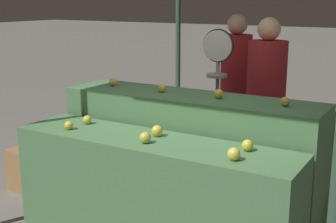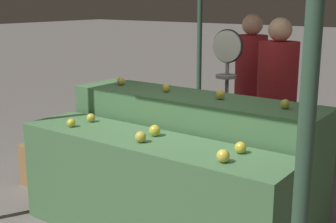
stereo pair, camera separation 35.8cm
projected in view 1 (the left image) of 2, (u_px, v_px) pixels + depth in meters
The scene contains 16 objects.
display_counter_front at pixel (152, 192), 3.59m from camera, with size 2.26×0.55×0.84m, color #4C7A4C.
display_counter_back at pixel (189, 156), 4.06m from camera, with size 2.26×0.55×1.07m, color #4C7A4C.
apple_front_0 at pixel (69, 125), 3.75m from camera, with size 0.07×0.07×0.07m, color gold.
apple_front_1 at pixel (145, 138), 3.39m from camera, with size 0.08×0.08×0.08m, color gold.
apple_front_2 at pixel (234, 154), 3.03m from camera, with size 0.09×0.09×0.09m, color yellow.
apple_front_3 at pixel (87, 120), 3.92m from camera, with size 0.07×0.07×0.07m, color gold.
apple_front_4 at pixel (157, 131), 3.56m from camera, with size 0.09×0.09×0.09m, color gold.
apple_front_5 at pixel (248, 145), 3.22m from camera, with size 0.08×0.08×0.08m, color gold.
apple_back_0 at pixel (113, 82), 4.34m from camera, with size 0.07×0.07×0.07m, color gold.
apple_back_1 at pixel (162, 88), 4.05m from camera, with size 0.07×0.07×0.07m, color gold.
apple_back_2 at pixel (219, 94), 3.80m from camera, with size 0.08×0.08×0.08m, color yellow.
apple_back_3 at pixel (285, 102), 3.52m from camera, with size 0.07×0.07×0.07m, color gold.
produce_scale at pixel (217, 72), 4.53m from camera, with size 0.32×0.20×1.59m.
person_vendor_at_scale at pixel (266, 92), 4.58m from camera, with size 0.48×0.48×1.70m.
person_customer_left at pixel (236, 79), 5.23m from camera, with size 0.46×0.46×1.71m.
wooden_crate_side at pixel (37, 168), 4.69m from camera, with size 0.42×0.42×0.42m, color #9E7547.
Camera 1 is at (1.81, -2.81, 1.86)m, focal length 50.00 mm.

